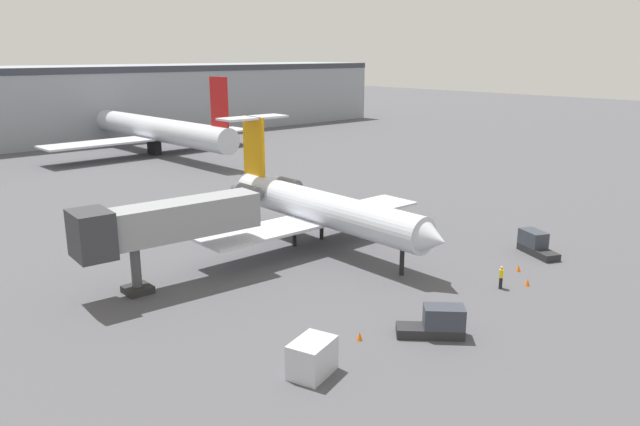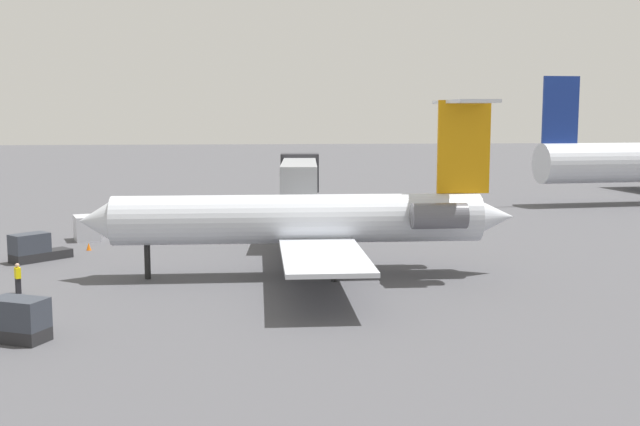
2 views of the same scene
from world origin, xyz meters
TOP-DOWN VIEW (x-y plane):
  - ground_plane at (0.00, 0.00)m, footprint 400.00×400.00m
  - regional_jet at (3.72, -0.95)m, footprint 22.49×26.17m
  - jet_bridge at (-11.20, -0.68)m, footprint 13.74×3.88m
  - ground_crew_marshaller at (6.82, -17.32)m, footprint 0.48×0.43m
  - baggage_tug_lead at (-2.74, -18.97)m, footprint 3.79×3.84m
  - baggage_tug_trailing at (15.93, -14.93)m, footprint 2.91×4.22m
  - cargo_container_uld at (-11.27, -17.28)m, footprint 2.96×2.50m
  - traffic_cone_mid at (-6.61, -16.23)m, footprint 0.36×0.36m
  - traffic_cone_far at (10.96, -16.33)m, footprint 0.36×0.36m

SIDE VIEW (x-z plane):
  - ground_plane at x=0.00m, z-range -0.10..0.00m
  - traffic_cone_mid at x=-6.61m, z-range 0.00..0.55m
  - traffic_cone_far at x=10.96m, z-range 0.00..0.55m
  - baggage_tug_lead at x=-2.74m, z-range -0.11..1.79m
  - baggage_tug_trailing at x=15.93m, z-range -0.11..1.79m
  - ground_crew_marshaller at x=6.82m, z-range 0.01..1.70m
  - cargo_container_uld at x=-11.27m, z-range 0.00..1.91m
  - regional_jet at x=3.72m, z-range -1.71..8.90m
  - jet_bridge at x=-11.20m, z-range 1.51..7.94m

